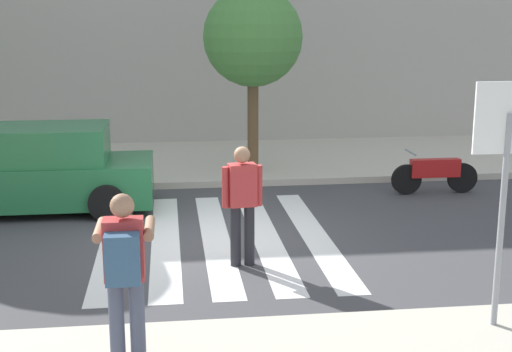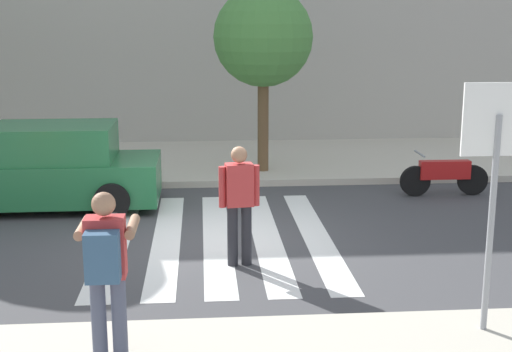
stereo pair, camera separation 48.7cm
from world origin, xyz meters
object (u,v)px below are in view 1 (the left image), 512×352
(parked_car_green, at_px, (41,171))
(photographer_with_backpack, at_px, (124,265))
(stop_sign, at_px, (506,151))
(motorcycle, at_px, (435,173))
(street_tree_center, at_px, (253,38))
(pedestrian_crossing, at_px, (242,199))

(parked_car_green, bearing_deg, photographer_with_backpack, -73.87)
(stop_sign, bearing_deg, motorcycle, 74.77)
(photographer_with_backpack, height_order, street_tree_center, street_tree_center)
(stop_sign, xyz_separation_m, photographer_with_backpack, (-3.99, -0.44, -0.94))
(parked_car_green, bearing_deg, street_tree_center, 28.48)
(stop_sign, distance_m, street_tree_center, 8.48)
(parked_car_green, bearing_deg, stop_sign, -45.73)
(pedestrian_crossing, distance_m, motorcycle, 5.65)
(pedestrian_crossing, bearing_deg, street_tree_center, 81.59)
(parked_car_green, xyz_separation_m, street_tree_center, (4.15, 2.25, 2.29))
(stop_sign, distance_m, parked_car_green, 8.50)
(street_tree_center, bearing_deg, stop_sign, -78.39)
(street_tree_center, bearing_deg, parked_car_green, -151.52)
(pedestrian_crossing, bearing_deg, stop_sign, -45.99)
(stop_sign, relative_size, motorcycle, 1.53)
(parked_car_green, distance_m, motorcycle, 7.58)
(parked_car_green, bearing_deg, pedestrian_crossing, -45.53)
(parked_car_green, xyz_separation_m, motorcycle, (7.57, 0.30, -0.31))
(pedestrian_crossing, relative_size, parked_car_green, 0.42)
(photographer_with_backpack, xyz_separation_m, motorcycle, (5.70, 6.75, -0.75))
(stop_sign, height_order, street_tree_center, street_tree_center)
(pedestrian_crossing, bearing_deg, parked_car_green, 134.47)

